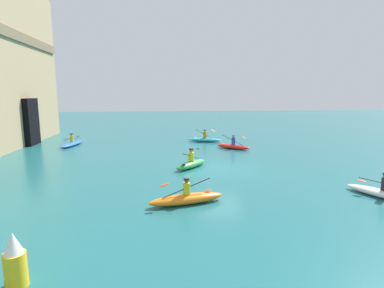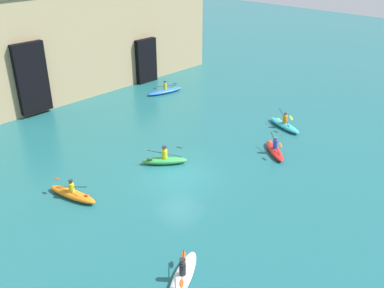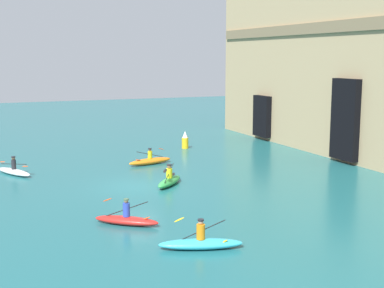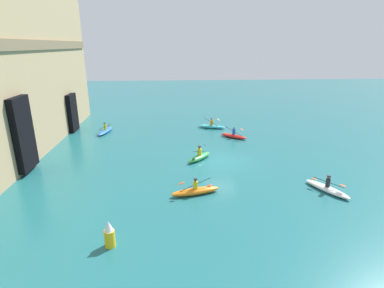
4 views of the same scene
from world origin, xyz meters
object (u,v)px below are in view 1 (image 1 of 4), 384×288
at_px(kayak_white, 384,193).
at_px(kayak_blue, 72,143).
at_px(kayak_orange, 187,198).
at_px(kayak_cyan, 205,139).
at_px(kayak_green, 191,163).
at_px(kayak_red, 233,146).
at_px(marker_buoy, 15,262).

bearing_deg(kayak_white, kayak_blue, -158.95).
relative_size(kayak_orange, kayak_cyan, 1.01).
bearing_deg(kayak_orange, kayak_green, -111.63).
height_order(kayak_cyan, kayak_red, kayak_cyan).
bearing_deg(kayak_red, kayak_cyan, -26.89).
xyz_separation_m(kayak_red, kayak_blue, (2.99, 13.72, -0.02)).
height_order(kayak_white, kayak_blue, kayak_white).
xyz_separation_m(kayak_orange, marker_buoy, (-4.95, 4.53, 0.39)).
height_order(kayak_orange, kayak_cyan, kayak_cyan).
distance_m(kayak_green, kayak_red, 7.28).
height_order(kayak_cyan, kayak_white, kayak_cyan).
distance_m(kayak_green, kayak_blue, 13.11).
height_order(kayak_green, kayak_white, kayak_green).
bearing_deg(kayak_blue, marker_buoy, -156.50).
distance_m(kayak_green, kayak_white, 10.08).
height_order(kayak_red, marker_buoy, marker_buoy).
distance_m(kayak_cyan, kayak_white, 17.11).
distance_m(kayak_orange, kayak_red, 13.05).
relative_size(kayak_white, marker_buoy, 2.34).
height_order(kayak_orange, marker_buoy, marker_buoy).
bearing_deg(kayak_cyan, kayak_white, -52.92).
relative_size(kayak_red, kayak_blue, 0.77).
distance_m(kayak_blue, marker_buoy, 20.43).
xyz_separation_m(kayak_white, kayak_red, (12.28, 3.70, 0.02)).
xyz_separation_m(kayak_orange, kayak_white, (-0.22, -8.72, -0.03)).
bearing_deg(marker_buoy, kayak_white, -70.37).
distance_m(kayak_red, kayak_blue, 14.05).
relative_size(kayak_green, kayak_blue, 0.71).
bearing_deg(kayak_cyan, kayak_green, -85.11).
relative_size(kayak_cyan, marker_buoy, 2.39).
bearing_deg(kayak_cyan, kayak_orange, -83.05).
xyz_separation_m(kayak_cyan, kayak_blue, (-0.93, 11.93, -0.03)).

